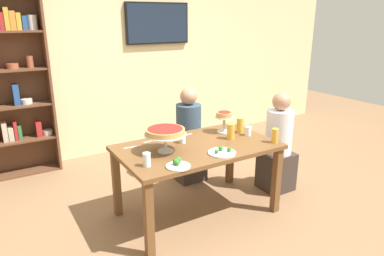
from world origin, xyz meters
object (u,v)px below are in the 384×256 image
object	(u,v)px
dining_table	(197,154)
salad_plate_far_diner	(178,164)
deep_dish_pizza_stand	(165,133)
salad_plate_near_diner	(222,152)
diner_head_east	(278,149)
beer_glass_amber_spare	(240,125)
bookshelf	(0,85)
beer_glass_amber_tall	(231,131)
personal_pizza_stand	(224,117)
television	(158,23)
water_glass_clear_spare	(248,131)
water_glass_clear_far	(147,160)
beer_glass_amber_short	(275,136)
cutlery_fork_near	(132,147)
cutlery_fork_far	(185,135)
water_glass_clear_near	(182,138)
diner_far_right	(189,141)
cutlery_knife_near	(152,141)

from	to	relation	value
dining_table	salad_plate_far_diner	world-z (taller)	salad_plate_far_diner
deep_dish_pizza_stand	salad_plate_near_diner	size ratio (longest dim) A/B	1.51
diner_head_east	beer_glass_amber_spare	size ratio (longest dim) A/B	7.08
bookshelf	beer_glass_amber_tall	xyz separation A→B (m)	(1.91, -2.03, -0.33)
personal_pizza_stand	beer_glass_amber_spare	distance (m)	0.19
dining_table	salad_plate_near_diner	world-z (taller)	salad_plate_near_diner
television	water_glass_clear_spare	world-z (taller)	television
deep_dish_pizza_stand	personal_pizza_stand	distance (m)	0.82
deep_dish_pizza_stand	water_glass_clear_spare	world-z (taller)	deep_dish_pizza_stand
dining_table	water_glass_clear_far	xyz separation A→B (m)	(-0.63, -0.21, 0.15)
bookshelf	deep_dish_pizza_stand	size ratio (longest dim) A/B	5.68
beer_glass_amber_spare	deep_dish_pizza_stand	bearing A→B (deg)	-174.58
beer_glass_amber_spare	television	bearing A→B (deg)	89.35
salad_plate_far_diner	beer_glass_amber_spare	xyz separation A→B (m)	(1.01, 0.44, 0.06)
dining_table	beer_glass_amber_short	xyz separation A→B (m)	(0.70, -0.33, 0.17)
personal_pizza_stand	water_glass_clear_spare	distance (m)	0.29
beer_glass_amber_short	cutlery_fork_near	xyz separation A→B (m)	(-1.26, 0.61, -0.07)
dining_table	cutlery_fork_far	xyz separation A→B (m)	(0.04, 0.32, 0.10)
cutlery_fork_far	beer_glass_amber_short	bearing A→B (deg)	131.21
dining_table	beer_glass_amber_short	distance (m)	0.79
bookshelf	water_glass_clear_near	size ratio (longest dim) A/B	23.99
beer_glass_amber_tall	water_glass_clear_spare	world-z (taller)	beer_glass_amber_tall
diner_far_right	water_glass_clear_far	world-z (taller)	diner_far_right
beer_glass_amber_spare	cutlery_fork_far	bearing A→B (deg)	158.19
diner_far_right	water_glass_clear_spare	distance (m)	0.86
diner_head_east	water_glass_clear_far	size ratio (longest dim) A/B	9.69
water_glass_clear_far	cutlery_knife_near	bearing A→B (deg)	61.43
deep_dish_pizza_stand	beer_glass_amber_spare	bearing A→B (deg)	5.42
beer_glass_amber_tall	cutlery_knife_near	size ratio (longest dim) A/B	0.90
bookshelf	personal_pizza_stand	distance (m)	2.70
bookshelf	water_glass_clear_spare	distance (m)	2.97
bookshelf	cutlery_fork_far	world-z (taller)	bookshelf
personal_pizza_stand	beer_glass_amber_spare	xyz separation A→B (m)	(0.14, -0.10, -0.09)
television	beer_glass_amber_tall	distance (m)	2.37
dining_table	salad_plate_far_diner	distance (m)	0.55
salad_plate_far_diner	water_glass_clear_spare	distance (m)	1.07
diner_far_right	water_glass_clear_near	xyz separation A→B (m)	(-0.43, -0.60, 0.29)
salad_plate_near_diner	cutlery_fork_near	distance (m)	0.86
deep_dish_pizza_stand	water_glass_clear_spare	bearing A→B (deg)	-1.91
television	water_glass_clear_spare	bearing A→B (deg)	-90.29
dining_table	cutlery_fork_near	world-z (taller)	cutlery_fork_near
water_glass_clear_far	cutlery_fork_near	xyz separation A→B (m)	(0.06, 0.48, -0.06)
beer_glass_amber_tall	diner_head_east	bearing A→B (deg)	0.10
water_glass_clear_far	salad_plate_far_diner	bearing A→B (deg)	-32.34
diner_head_east	water_glass_clear_near	bearing A→B (deg)	-7.43
water_glass_clear_spare	television	bearing A→B (deg)	89.71
diner_far_right	water_glass_clear_far	bearing A→B (deg)	-45.59
diner_far_right	cutlery_knife_near	xyz separation A→B (m)	(-0.66, -0.40, 0.25)
beer_glass_amber_tall	salad_plate_far_diner	bearing A→B (deg)	-157.76
deep_dish_pizza_stand	water_glass_clear_near	world-z (taller)	deep_dish_pizza_stand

